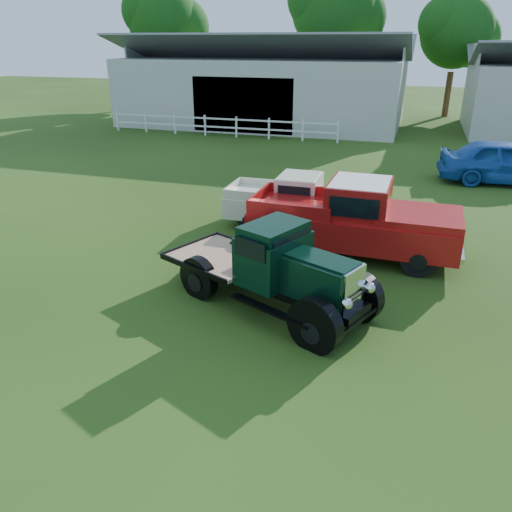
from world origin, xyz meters
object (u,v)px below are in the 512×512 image
(vintage_flatbed, at_px, (270,265))
(misc_car_blue, at_px, (507,162))
(red_pickup, at_px, (353,218))
(white_pickup, at_px, (296,202))

(vintage_flatbed, distance_m, misc_car_blue, 13.93)
(red_pickup, xyz_separation_m, misc_car_blue, (4.86, 9.08, -0.15))
(red_pickup, distance_m, white_pickup, 2.48)
(misc_car_blue, bearing_deg, red_pickup, 146.98)
(white_pickup, distance_m, misc_car_blue, 10.12)
(red_pickup, bearing_deg, white_pickup, 141.98)
(vintage_flatbed, relative_size, red_pickup, 0.86)
(vintage_flatbed, xyz_separation_m, white_pickup, (-0.61, 4.97, -0.15))
(white_pickup, relative_size, misc_car_blue, 0.86)
(vintage_flatbed, relative_size, misc_car_blue, 0.94)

